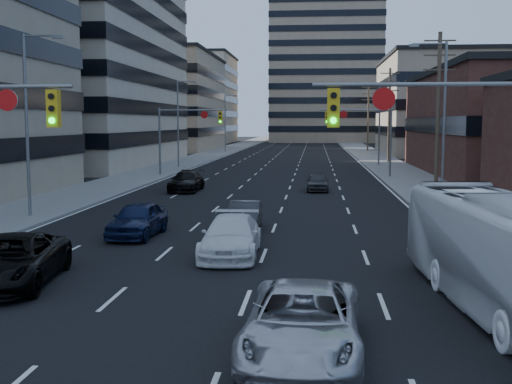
{
  "coord_description": "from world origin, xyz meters",
  "views": [
    {
      "loc": [
        3.59,
        -10.41,
        4.75
      ],
      "look_at": [
        1.45,
        12.88,
        2.2
      ],
      "focal_mm": 45.0,
      "sensor_mm": 36.0,
      "label": 1
    }
  ],
  "objects_px": {
    "silver_suv": "(303,322)",
    "sedan_blue": "(138,219)",
    "black_pickup": "(11,261)",
    "white_van": "(231,237)",
    "transit_bus": "(509,254)"
  },
  "relations": [
    {
      "from": "silver_suv",
      "to": "sedan_blue",
      "type": "distance_m",
      "value": 14.91
    },
    {
      "from": "black_pickup",
      "to": "sedan_blue",
      "type": "xyz_separation_m",
      "value": [
        1.48,
        8.17,
        -0.0
      ]
    },
    {
      "from": "white_van",
      "to": "sedan_blue",
      "type": "distance_m",
      "value": 5.62
    },
    {
      "from": "silver_suv",
      "to": "sedan_blue",
      "type": "bearing_deg",
      "value": 120.46
    },
    {
      "from": "black_pickup",
      "to": "white_van",
      "type": "height_order",
      "value": "black_pickup"
    },
    {
      "from": "white_van",
      "to": "sedan_blue",
      "type": "xyz_separation_m",
      "value": [
        -4.37,
        3.53,
        0.02
      ]
    },
    {
      "from": "white_van",
      "to": "sedan_blue",
      "type": "relative_size",
      "value": 1.14
    },
    {
      "from": "silver_suv",
      "to": "black_pickup",
      "type": "bearing_deg",
      "value": 152.09
    },
    {
      "from": "transit_bus",
      "to": "silver_suv",
      "type": "bearing_deg",
      "value": -150.66
    },
    {
      "from": "black_pickup",
      "to": "sedan_blue",
      "type": "relative_size",
      "value": 1.23
    },
    {
      "from": "white_van",
      "to": "silver_suv",
      "type": "height_order",
      "value": "white_van"
    },
    {
      "from": "white_van",
      "to": "silver_suv",
      "type": "distance_m",
      "value": 9.96
    },
    {
      "from": "black_pickup",
      "to": "white_van",
      "type": "distance_m",
      "value": 7.47
    },
    {
      "from": "black_pickup",
      "to": "transit_bus",
      "type": "bearing_deg",
      "value": -13.79
    },
    {
      "from": "white_van",
      "to": "silver_suv",
      "type": "relative_size",
      "value": 0.96
    }
  ]
}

